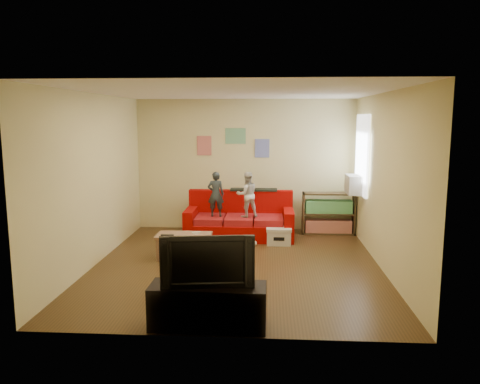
# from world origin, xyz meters

# --- Properties ---
(room_shell) EXTENTS (4.52, 5.02, 2.72)m
(room_shell) POSITION_xyz_m (0.00, 0.00, 1.35)
(room_shell) COLOR #493117
(room_shell) RESTS_ON ground
(sofa) EXTENTS (2.08, 0.96, 0.92)m
(sofa) POSITION_xyz_m (-0.06, 1.80, 0.31)
(sofa) COLOR #9E0602
(sofa) RESTS_ON ground
(child_a) EXTENTS (0.32, 0.21, 0.87)m
(child_a) POSITION_xyz_m (-0.52, 1.62, 0.87)
(child_a) COLOR #252E31
(child_a) RESTS_ON sofa
(child_b) EXTENTS (0.51, 0.45, 0.87)m
(child_b) POSITION_xyz_m (0.08, 1.62, 0.87)
(child_b) COLOR beige
(child_b) RESTS_ON sofa
(coffee_table) EXTENTS (0.90, 0.50, 0.41)m
(coffee_table) POSITION_xyz_m (-0.90, 0.33, 0.35)
(coffee_table) COLOR #936A50
(coffee_table) RESTS_ON ground
(remote) EXTENTS (0.22, 0.05, 0.02)m
(remote) POSITION_xyz_m (-1.15, 0.21, 0.42)
(remote) COLOR black
(remote) RESTS_ON coffee_table
(game_controller) EXTENTS (0.15, 0.09, 0.03)m
(game_controller) POSITION_xyz_m (-0.70, 0.38, 0.42)
(game_controller) COLOR white
(game_controller) RESTS_ON coffee_table
(bookshelf) EXTENTS (1.04, 0.31, 0.84)m
(bookshelf) POSITION_xyz_m (1.70, 2.17, 0.37)
(bookshelf) COLOR #44351E
(bookshelf) RESTS_ON ground
(window) EXTENTS (0.04, 1.08, 1.48)m
(window) POSITION_xyz_m (2.22, 1.65, 1.64)
(window) COLOR white
(window) RESTS_ON room_shell
(ac_unit) EXTENTS (0.28, 0.55, 0.35)m
(ac_unit) POSITION_xyz_m (2.10, 1.65, 1.08)
(ac_unit) COLOR #B7B2A3
(ac_unit) RESTS_ON window
(artwork_left) EXTENTS (0.30, 0.01, 0.40)m
(artwork_left) POSITION_xyz_m (-0.85, 2.48, 1.75)
(artwork_left) COLOR #D87266
(artwork_left) RESTS_ON room_shell
(artwork_center) EXTENTS (0.42, 0.01, 0.32)m
(artwork_center) POSITION_xyz_m (-0.20, 2.48, 1.95)
(artwork_center) COLOR #72B27F
(artwork_center) RESTS_ON room_shell
(artwork_right) EXTENTS (0.30, 0.01, 0.38)m
(artwork_right) POSITION_xyz_m (0.35, 2.48, 1.70)
(artwork_right) COLOR #727FCC
(artwork_right) RESTS_ON room_shell
(file_box) EXTENTS (0.46, 0.35, 0.32)m
(file_box) POSITION_xyz_m (0.69, 1.28, 0.16)
(file_box) COLOR beige
(file_box) RESTS_ON ground
(tv_stand) EXTENTS (1.30, 0.45, 0.48)m
(tv_stand) POSITION_xyz_m (-0.16, -2.25, 0.24)
(tv_stand) COLOR black
(tv_stand) RESTS_ON ground
(television) EXTENTS (1.03, 0.26, 0.59)m
(television) POSITION_xyz_m (-0.16, -2.25, 0.78)
(television) COLOR black
(television) RESTS_ON tv_stand
(tissue) EXTENTS (0.10, 0.10, 0.10)m
(tissue) POSITION_xyz_m (0.24, 1.13, 0.05)
(tissue) COLOR silver
(tissue) RESTS_ON ground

